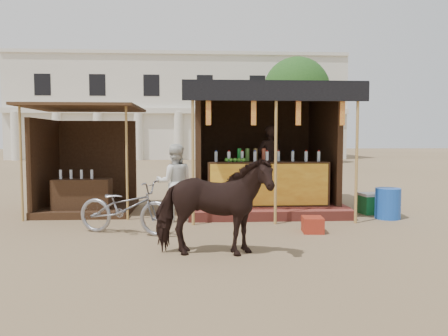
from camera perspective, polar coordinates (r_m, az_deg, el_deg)
ground at (r=7.03m, az=0.77°, el=-9.90°), size 120.00×120.00×0.00m
main_stall at (r=10.30m, az=5.06°, el=0.31°), size 3.60×3.61×2.78m
secondary_stall at (r=10.43m, az=-18.21°, el=-0.81°), size 2.40×2.40×2.38m
cow at (r=6.20m, az=-1.49°, el=-5.08°), size 1.74×0.89×1.42m
motorbike at (r=7.84m, az=-12.73°, el=-5.04°), size 1.90×1.19×0.94m
bystander at (r=8.87m, az=-6.44°, el=-1.91°), size 0.82×0.67×1.56m
blue_barrel at (r=9.73m, az=20.61°, el=-4.35°), size 0.65×0.65×0.64m
red_crate at (r=8.00m, az=11.49°, el=-7.27°), size 0.40×0.46×0.27m
cooler at (r=10.29m, az=19.09°, el=-4.36°), size 0.69×0.52×0.46m
background_building at (r=36.85m, az=-5.74°, el=7.55°), size 26.00×7.45×8.18m
tree at (r=29.77m, az=9.02°, el=9.63°), size 4.50×4.40×7.00m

